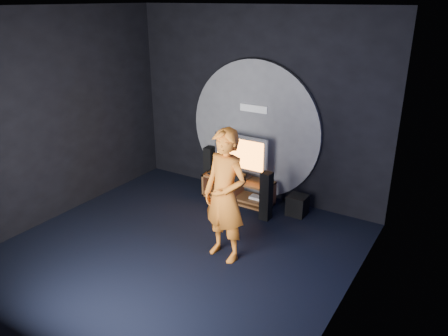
# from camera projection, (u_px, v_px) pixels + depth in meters

# --- Properties ---
(floor) EXTENTS (5.00, 5.00, 0.00)m
(floor) POSITION_uv_depth(u_px,v_px,m) (177.00, 251.00, 6.65)
(floor) COLOR black
(floor) RESTS_ON ground
(back_wall) EXTENTS (5.00, 0.04, 3.50)m
(back_wall) POSITION_uv_depth(u_px,v_px,m) (257.00, 106.00, 7.98)
(back_wall) COLOR black
(back_wall) RESTS_ON ground
(front_wall) EXTENTS (5.00, 0.04, 3.50)m
(front_wall) POSITION_uv_depth(u_px,v_px,m) (4.00, 213.00, 4.03)
(front_wall) COLOR black
(front_wall) RESTS_ON ground
(left_wall) EXTENTS (0.04, 5.00, 3.50)m
(left_wall) POSITION_uv_depth(u_px,v_px,m) (53.00, 117.00, 7.23)
(left_wall) COLOR black
(left_wall) RESTS_ON ground
(right_wall) EXTENTS (0.04, 5.00, 3.50)m
(right_wall) POSITION_uv_depth(u_px,v_px,m) (352.00, 179.00, 4.78)
(right_wall) COLOR black
(right_wall) RESTS_ON ground
(ceiling) EXTENTS (5.00, 5.00, 0.01)m
(ceiling) POSITION_uv_depth(u_px,v_px,m) (166.00, 6.00, 5.36)
(ceiling) COLOR black
(ceiling) RESTS_ON back_wall
(wall_disc_panel) EXTENTS (2.60, 0.11, 2.60)m
(wall_disc_panel) POSITION_uv_depth(u_px,v_px,m) (255.00, 130.00, 8.10)
(wall_disc_panel) COLOR #515156
(wall_disc_panel) RESTS_ON ground
(media_console) EXTENTS (1.37, 0.45, 0.45)m
(media_console) POSITION_uv_depth(u_px,v_px,m) (239.00, 191.00, 8.25)
(media_console) COLOR brown
(media_console) RESTS_ON ground
(tv) EXTENTS (1.08, 0.22, 0.81)m
(tv) POSITION_uv_depth(u_px,v_px,m) (241.00, 155.00, 8.05)
(tv) COLOR #B8B8C0
(tv) RESTS_ON media_console
(center_speaker) EXTENTS (0.40, 0.15, 0.15)m
(center_speaker) POSITION_uv_depth(u_px,v_px,m) (235.00, 177.00, 8.01)
(center_speaker) COLOR black
(center_speaker) RESTS_ON media_console
(remote) EXTENTS (0.18, 0.05, 0.02)m
(remote) POSITION_uv_depth(u_px,v_px,m) (212.00, 174.00, 8.30)
(remote) COLOR black
(remote) RESTS_ON media_console
(tower_speaker_left) EXTENTS (0.17, 0.19, 0.86)m
(tower_speaker_left) POSITION_uv_depth(u_px,v_px,m) (210.00, 168.00, 8.70)
(tower_speaker_left) COLOR black
(tower_speaker_left) RESTS_ON ground
(tower_speaker_right) EXTENTS (0.17, 0.19, 0.86)m
(tower_speaker_right) POSITION_uv_depth(u_px,v_px,m) (266.00, 196.00, 7.46)
(tower_speaker_right) COLOR black
(tower_speaker_right) RESTS_ON ground
(subwoofer) EXTENTS (0.33, 0.33, 0.36)m
(subwoofer) POSITION_uv_depth(u_px,v_px,m) (297.00, 205.00, 7.71)
(subwoofer) COLOR black
(subwoofer) RESTS_ON ground
(player) EXTENTS (0.79, 0.58, 1.97)m
(player) POSITION_uv_depth(u_px,v_px,m) (225.00, 196.00, 6.17)
(player) COLOR #CD681C
(player) RESTS_ON ground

